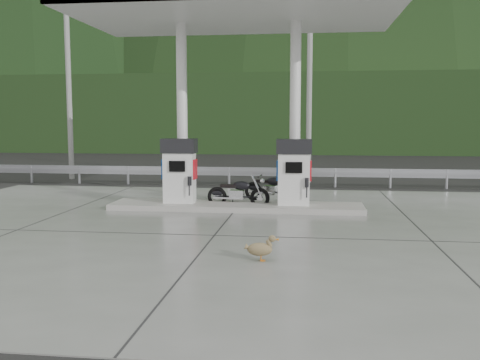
# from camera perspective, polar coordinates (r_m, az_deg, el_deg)

# --- Properties ---
(ground) EXTENTS (160.00, 160.00, 0.00)m
(ground) POSITION_cam_1_polar(r_m,az_deg,el_deg) (12.48, -1.95, -5.05)
(ground) COLOR black
(ground) RESTS_ON ground
(forecourt_apron) EXTENTS (18.00, 14.00, 0.02)m
(forecourt_apron) POSITION_cam_1_polar(r_m,az_deg,el_deg) (12.47, -1.95, -5.01)
(forecourt_apron) COLOR slate
(forecourt_apron) RESTS_ON ground
(pump_island) EXTENTS (7.00, 1.40, 0.15)m
(pump_island) POSITION_cam_1_polar(r_m,az_deg,el_deg) (14.89, -0.43, -2.82)
(pump_island) COLOR #9F9C94
(pump_island) RESTS_ON forecourt_apron
(gas_pump_left) EXTENTS (0.95, 0.55, 1.80)m
(gas_pump_left) POSITION_cam_1_polar(r_m,az_deg,el_deg) (15.07, -6.47, 0.98)
(gas_pump_left) COLOR white
(gas_pump_left) RESTS_ON pump_island
(gas_pump_right) EXTENTS (0.95, 0.55, 1.80)m
(gas_pump_right) POSITION_cam_1_polar(r_m,az_deg,el_deg) (14.65, 5.79, 0.84)
(gas_pump_right) COLOR white
(gas_pump_right) RESTS_ON pump_island
(canopy_column_left) EXTENTS (0.30, 0.30, 5.00)m
(canopy_column_left) POSITION_cam_1_polar(r_m,az_deg,el_deg) (15.39, -6.19, 7.06)
(canopy_column_left) COLOR white
(canopy_column_left) RESTS_ON pump_island
(canopy_column_right) EXTENTS (0.30, 0.30, 5.00)m
(canopy_column_right) POSITION_cam_1_polar(r_m,az_deg,el_deg) (14.98, 5.89, 7.09)
(canopy_column_right) COLOR white
(canopy_column_right) RESTS_ON pump_island
(canopy_roof) EXTENTS (8.50, 5.00, 0.40)m
(canopy_roof) POSITION_cam_1_polar(r_m,az_deg,el_deg) (14.99, -0.44, 17.51)
(canopy_roof) COLOR white
(canopy_roof) RESTS_ON canopy_column_left
(guardrail) EXTENTS (26.00, 0.16, 1.42)m
(guardrail) POSITION_cam_1_polar(r_m,az_deg,el_deg) (20.25, 1.63, 1.35)
(guardrail) COLOR #A2A3AA
(guardrail) RESTS_ON ground
(road) EXTENTS (60.00, 7.00, 0.01)m
(road) POSITION_cam_1_polar(r_m,az_deg,el_deg) (23.78, 2.44, 0.37)
(road) COLOR black
(road) RESTS_ON ground
(utility_pole_a) EXTENTS (0.22, 0.22, 8.00)m
(utility_pole_a) POSITION_cam_1_polar(r_m,az_deg,el_deg) (23.81, -17.81, 9.72)
(utility_pole_a) COLOR gray
(utility_pole_a) RESTS_ON ground
(utility_pole_b) EXTENTS (0.22, 0.22, 8.00)m
(utility_pole_b) POSITION_cam_1_polar(r_m,az_deg,el_deg) (21.63, 7.41, 10.34)
(utility_pole_b) COLOR gray
(utility_pole_b) RESTS_ON ground
(tree_band) EXTENTS (80.00, 6.00, 6.00)m
(tree_band) POSITION_cam_1_polar(r_m,az_deg,el_deg) (42.13, 4.55, 7.02)
(tree_band) COLOR black
(tree_band) RESTS_ON ground
(forested_hills) EXTENTS (100.00, 40.00, 140.00)m
(forested_hills) POSITION_cam_1_polar(r_m,az_deg,el_deg) (72.15, 5.63, 4.31)
(forested_hills) COLOR black
(forested_hills) RESTS_ON ground
(motorcycle_left) EXTENTS (1.73, 0.68, 0.80)m
(motorcycle_left) POSITION_cam_1_polar(r_m,az_deg,el_deg) (15.20, -0.19, -1.39)
(motorcycle_left) COLOR black
(motorcycle_left) RESTS_ON forecourt_apron
(motorcycle_right) EXTENTS (1.79, 1.16, 0.81)m
(motorcycle_right) POSITION_cam_1_polar(r_m,az_deg,el_deg) (16.22, 3.39, -0.90)
(motorcycle_right) COLOR black
(motorcycle_right) RESTS_ON forecourt_apron
(duck) EXTENTS (0.55, 0.19, 0.39)m
(duck) POSITION_cam_1_polar(r_m,az_deg,el_deg) (9.44, 2.12, -7.43)
(duck) COLOR brown
(duck) RESTS_ON forecourt_apron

